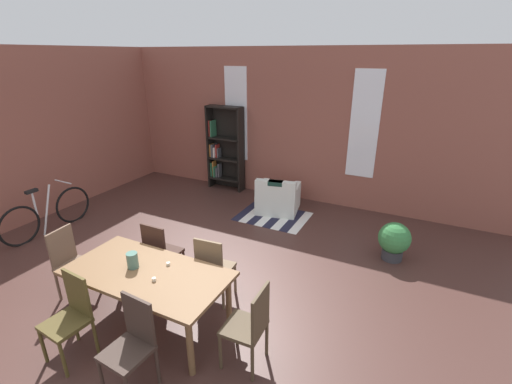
{
  "coord_description": "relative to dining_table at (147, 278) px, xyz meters",
  "views": [
    {
      "loc": [
        2.57,
        -2.89,
        3.04
      ],
      "look_at": [
        0.26,
        1.76,
        0.99
      ],
      "focal_mm": 24.79,
      "sensor_mm": 36.0,
      "label": 1
    }
  ],
  "objects": [
    {
      "name": "potted_plant_by_shelf",
      "position": [
        2.39,
        2.81,
        -0.33
      ],
      "size": [
        0.49,
        0.49,
        0.62
      ],
      "color": "#333338",
      "rests_on": "ground"
    },
    {
      "name": "ground_plane",
      "position": [
        0.04,
        0.41,
        -0.66
      ],
      "size": [
        10.74,
        10.74,
        0.0
      ],
      "primitive_type": "plane",
      "color": "#482C27"
    },
    {
      "name": "armchair_white",
      "position": [
        0.06,
        3.68,
        -0.38
      ],
      "size": [
        0.94,
        0.94,
        0.75
      ],
      "color": "silver",
      "rests_on": "ground"
    },
    {
      "name": "dining_chair_near_right",
      "position": [
        0.43,
        -0.7,
        -0.15
      ],
      "size": [
        0.43,
        0.43,
        0.95
      ],
      "color": "#382922",
      "rests_on": "ground"
    },
    {
      "name": "back_wall_brick",
      "position": [
        0.04,
        4.6,
        0.93
      ],
      "size": [
        9.1,
        0.12,
        3.18
      ],
      "primitive_type": "cube",
      "color": "#935244",
      "rests_on": "ground"
    },
    {
      "name": "dining_chair_far_left",
      "position": [
        -0.42,
        0.7,
        -0.15
      ],
      "size": [
        0.4,
        0.4,
        0.95
      ],
      "color": "#341F18",
      "rests_on": "ground"
    },
    {
      "name": "dining_chair_head_right",
      "position": [
        1.32,
        0.0,
        -0.15
      ],
      "size": [
        0.41,
        0.41,
        0.95
      ],
      "color": "#483927",
      "rests_on": "ground"
    },
    {
      "name": "tealight_candle_0",
      "position": [
        0.13,
        0.22,
        0.1
      ],
      "size": [
        0.04,
        0.04,
        0.03
      ],
      "primitive_type": "cylinder",
      "color": "silver",
      "rests_on": "dining_table"
    },
    {
      "name": "dining_chair_head_left",
      "position": [
        -1.32,
        -0.01,
        -0.15
      ],
      "size": [
        0.44,
        0.44,
        0.95
      ],
      "color": "brown",
      "rests_on": "ground"
    },
    {
      "name": "vase_on_table",
      "position": [
        -0.2,
        -0.0,
        0.17
      ],
      "size": [
        0.13,
        0.13,
        0.19
      ],
      "primitive_type": "cylinder",
      "color": "#4C7266",
      "rests_on": "dining_table"
    },
    {
      "name": "dining_table",
      "position": [
        0.0,
        0.0,
        0.0
      ],
      "size": [
        1.89,
        0.95,
        0.74
      ],
      "color": "brown",
      "rests_on": "ground"
    },
    {
      "name": "dining_chair_near_left",
      "position": [
        -0.42,
        -0.7,
        -0.15
      ],
      "size": [
        0.43,
        0.43,
        0.95
      ],
      "color": "#4E411E",
      "rests_on": "ground"
    },
    {
      "name": "tealight_candle_1",
      "position": [
        0.2,
        -0.1,
        0.1
      ],
      "size": [
        0.04,
        0.04,
        0.04
      ],
      "primitive_type": "cylinder",
      "color": "silver",
      "rests_on": "dining_table"
    },
    {
      "name": "bookshelf_tall",
      "position": [
        -1.63,
        4.37,
        0.3
      ],
      "size": [
        0.87,
        0.28,
        1.95
      ],
      "color": "black",
      "rests_on": "ground"
    },
    {
      "name": "striped_rug",
      "position": [
        0.08,
        3.39,
        -0.66
      ],
      "size": [
        1.36,
        1.03,
        0.01
      ],
      "color": "#1E1E33",
      "rests_on": "ground"
    },
    {
      "name": "window_pane_0",
      "position": [
        -1.37,
        4.53,
        1.09
      ],
      "size": [
        0.55,
        0.02,
        2.07
      ],
      "primitive_type": "cube",
      "color": "white"
    },
    {
      "name": "bicycle_second",
      "position": [
        -3.3,
        1.01,
        -0.31
      ],
      "size": [
        0.44,
        1.72,
        0.9
      ],
      "color": "black",
      "rests_on": "ground"
    },
    {
      "name": "dining_chair_far_right",
      "position": [
        0.43,
        0.7,
        -0.15
      ],
      "size": [
        0.43,
        0.43,
        0.95
      ],
      "color": "brown",
      "rests_on": "ground"
    },
    {
      "name": "window_pane_1",
      "position": [
        1.46,
        4.53,
        1.09
      ],
      "size": [
        0.55,
        0.02,
        2.07
      ],
      "primitive_type": "cube",
      "color": "white"
    }
  ]
}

